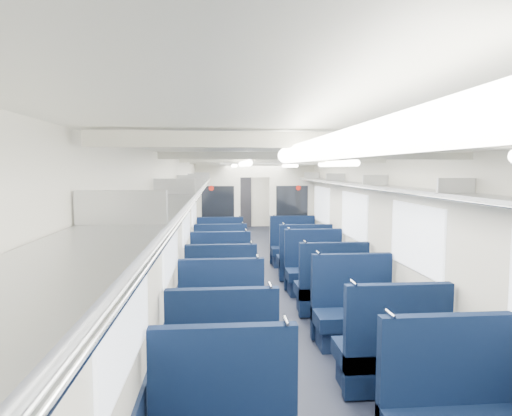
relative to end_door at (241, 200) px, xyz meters
name	(u,v)px	position (x,y,z in m)	size (l,w,h in m)	color
floor	(267,292)	(0.00, -8.94, -1.00)	(2.80, 18.00, 0.01)	black
ceiling	(267,160)	(0.00, -8.94, 1.35)	(2.80, 18.00, 0.01)	silver
wall_left	(188,228)	(-1.40, -8.94, 0.18)	(0.02, 18.00, 2.35)	beige
dado_left	(189,274)	(-1.39, -8.94, -0.65)	(0.03, 17.90, 0.70)	black
wall_right	(344,226)	(1.40, -8.94, 0.18)	(0.02, 18.00, 2.35)	beige
dado_right	(343,271)	(1.39, -8.94, -0.65)	(0.03, 17.90, 0.70)	black
wall_far	(241,196)	(0.00, 0.06, 0.18)	(2.80, 0.02, 2.35)	beige
luggage_rack_left	(198,182)	(-1.21, -8.94, 0.97)	(0.36, 17.40, 0.18)	#B2B5BA
luggage_rack_right	(335,182)	(1.21, -8.94, 0.97)	(0.36, 17.40, 0.18)	#B2B5BA
windows	(270,216)	(0.00, -9.40, 0.42)	(2.78, 15.60, 0.75)	white
ceiling_fittings	(269,164)	(0.00, -9.20, 1.29)	(2.70, 16.06, 0.11)	beige
end_door	(241,200)	(0.00, 0.00, 0.00)	(0.75, 0.06, 2.00)	black
bulkhead	(255,210)	(0.00, -6.31, 0.23)	(2.80, 0.10, 2.35)	beige
seat_8	(223,363)	(-0.83, -12.58, -0.64)	(1.03, 0.57, 1.16)	#0A1733
seat_9	(391,356)	(0.83, -12.57, -0.64)	(1.03, 0.57, 1.16)	#0A1733
seat_10	(222,325)	(-0.83, -11.55, -0.64)	(1.03, 0.57, 1.16)	#0A1733
seat_11	(354,316)	(0.83, -11.38, -0.64)	(1.03, 0.57, 1.16)	#0A1733
seat_12	(221,294)	(-0.83, -10.25, -0.64)	(1.03, 0.57, 1.16)	#0A1733
seat_13	(331,291)	(0.83, -10.23, -0.64)	(1.03, 0.57, 1.16)	#0A1733
seat_14	(221,278)	(-0.83, -9.27, -0.64)	(1.03, 0.57, 1.16)	#0A1733
seat_15	(314,273)	(0.83, -9.08, -0.64)	(1.03, 0.57, 1.16)	#0A1733
seat_16	(220,261)	(-0.83, -7.93, -0.64)	(1.03, 0.57, 1.16)	#0A1733
seat_17	(304,262)	(0.83, -8.13, -0.64)	(1.03, 0.57, 1.16)	#0A1733
seat_18	(220,252)	(-0.83, -6.97, -0.64)	(1.03, 0.57, 1.16)	#0A1733
seat_19	(293,250)	(0.83, -6.84, -0.64)	(1.03, 0.57, 1.16)	#0A1733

